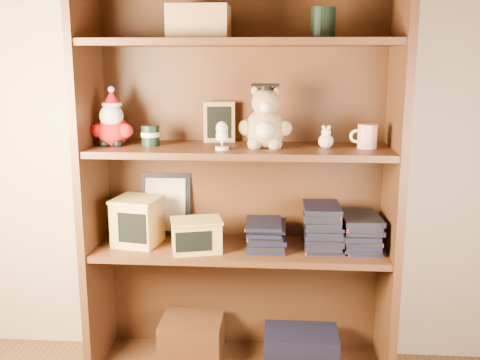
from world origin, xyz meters
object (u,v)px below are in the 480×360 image
object	(u,v)px
bookcase	(240,187)
teacher_mug	(367,136)
grad_teddy_bear	(265,123)
treats_box	(138,221)

from	to	relation	value
bookcase	teacher_mug	distance (m)	0.53
grad_teddy_bear	treats_box	world-z (taller)	grad_teddy_bear
teacher_mug	treats_box	world-z (taller)	teacher_mug
grad_teddy_bear	treats_box	bearing A→B (deg)	179.25
grad_teddy_bear	teacher_mug	bearing A→B (deg)	1.12
treats_box	teacher_mug	bearing A→B (deg)	0.05
bookcase	treats_box	distance (m)	0.43
bookcase	teacher_mug	size ratio (longest dim) A/B	15.56
grad_teddy_bear	teacher_mug	xyz separation A→B (m)	(0.38, 0.01, -0.05)
grad_teddy_bear	teacher_mug	world-z (taller)	grad_teddy_bear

